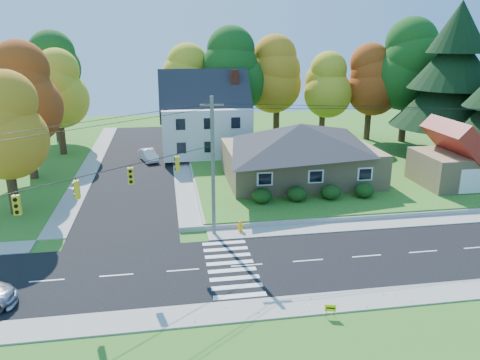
# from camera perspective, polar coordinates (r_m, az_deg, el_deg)

# --- Properties ---
(ground) EXTENTS (120.00, 120.00, 0.00)m
(ground) POSITION_cam_1_polar(r_m,az_deg,el_deg) (29.93, 0.83, -10.38)
(ground) COLOR #3D7923
(road_main) EXTENTS (90.00, 8.00, 0.02)m
(road_main) POSITION_cam_1_polar(r_m,az_deg,el_deg) (29.92, 0.83, -10.37)
(road_main) COLOR black
(road_main) RESTS_ON ground
(road_cross) EXTENTS (8.00, 44.00, 0.02)m
(road_cross) POSITION_cam_1_polar(r_m,az_deg,el_deg) (54.01, -12.47, 1.97)
(road_cross) COLOR black
(road_cross) RESTS_ON ground
(sidewalk_north) EXTENTS (90.00, 2.00, 0.08)m
(sidewalk_north) POSITION_cam_1_polar(r_m,az_deg,el_deg) (34.36, -0.64, -6.50)
(sidewalk_north) COLOR #9C9A90
(sidewalk_north) RESTS_ON ground
(sidewalk_south) EXTENTS (90.00, 2.00, 0.08)m
(sidewalk_south) POSITION_cam_1_polar(r_m,az_deg,el_deg) (25.66, 2.85, -15.42)
(sidewalk_south) COLOR #9C9A90
(sidewalk_south) RESTS_ON ground
(lawn) EXTENTS (30.00, 30.00, 0.50)m
(lawn) POSITION_cam_1_polar(r_m,az_deg,el_deg) (52.12, 10.93, 1.78)
(lawn) COLOR #3D7923
(lawn) RESTS_ON ground
(ranch_house) EXTENTS (14.60, 10.60, 5.40)m
(ranch_house) POSITION_cam_1_polar(r_m,az_deg,el_deg) (45.23, 7.31, 3.55)
(ranch_house) COLOR tan
(ranch_house) RESTS_ON lawn
(colonial_house) EXTENTS (10.40, 8.40, 9.60)m
(colonial_house) POSITION_cam_1_polar(r_m,az_deg,el_deg) (55.09, -4.24, 7.50)
(colonial_house) COLOR silver
(colonial_house) RESTS_ON lawn
(garage) EXTENTS (7.30, 6.30, 4.60)m
(garage) POSITION_cam_1_polar(r_m,az_deg,el_deg) (47.79, 25.04, 2.26)
(garage) COLOR tan
(garage) RESTS_ON lawn
(hedge_row) EXTENTS (10.70, 1.70, 1.27)m
(hedge_row) POSITION_cam_1_polar(r_m,az_deg,el_deg) (39.99, 9.00, -1.54)
(hedge_row) COLOR #163A10
(hedge_row) RESTS_ON lawn
(traffic_infrastructure) EXTENTS (38.10, 10.66, 10.00)m
(traffic_infrastructure) POSITION_cam_1_polar(r_m,az_deg,el_deg) (29.16, 0.11, -0.18)
(traffic_infrastructure) COLOR #666059
(traffic_infrastructure) RESTS_ON ground
(tree_lot_0) EXTENTS (6.72, 6.72, 12.51)m
(tree_lot_0) POSITION_cam_1_polar(r_m,az_deg,el_deg) (60.41, -6.82, 11.86)
(tree_lot_0) COLOR #3F2A19
(tree_lot_0) RESTS_ON lawn
(tree_lot_1) EXTENTS (7.84, 7.84, 14.60)m
(tree_lot_1) POSITION_cam_1_polar(r_m,az_deg,el_deg) (59.88, -0.92, 13.18)
(tree_lot_1) COLOR #3F2A19
(tree_lot_1) RESTS_ON lawn
(tree_lot_2) EXTENTS (7.28, 7.28, 13.56)m
(tree_lot_2) POSITION_cam_1_polar(r_m,az_deg,el_deg) (62.05, 4.57, 12.67)
(tree_lot_2) COLOR #3F2A19
(tree_lot_2) RESTS_ON lawn
(tree_lot_3) EXTENTS (6.16, 6.16, 11.47)m
(tree_lot_3) POSITION_cam_1_polar(r_m,az_deg,el_deg) (62.91, 10.19, 11.33)
(tree_lot_3) COLOR #3F2A19
(tree_lot_3) RESTS_ON lawn
(tree_lot_4) EXTENTS (6.72, 6.72, 12.51)m
(tree_lot_4) POSITION_cam_1_polar(r_m,az_deg,el_deg) (64.17, 15.69, 11.66)
(tree_lot_4) COLOR #3F2A19
(tree_lot_4) RESTS_ON lawn
(tree_lot_5) EXTENTS (8.40, 8.40, 15.64)m
(tree_lot_5) POSITION_cam_1_polar(r_m,az_deg,el_deg) (64.04, 19.93, 13.04)
(tree_lot_5) COLOR #3F2A19
(tree_lot_5) RESTS_ON lawn
(conifer_east_a) EXTENTS (12.80, 12.80, 16.96)m
(conifer_east_a) POSITION_cam_1_polar(r_m,az_deg,el_deg) (57.76, 24.55, 11.29)
(conifer_east_a) COLOR #3F2A19
(conifer_east_a) RESTS_ON lawn
(tree_west_0) EXTENTS (6.16, 6.16, 11.47)m
(tree_west_0) POSITION_cam_1_polar(r_m,az_deg,el_deg) (40.60, -26.92, 5.86)
(tree_west_0) COLOR #3F2A19
(tree_west_0) RESTS_ON ground
(tree_west_1) EXTENTS (7.28, 7.28, 13.56)m
(tree_west_1) POSITION_cam_1_polar(r_m,az_deg,el_deg) (50.20, -24.94, 9.49)
(tree_west_1) COLOR #3F2A19
(tree_west_1) RESTS_ON ground
(tree_west_2) EXTENTS (6.72, 6.72, 12.51)m
(tree_west_2) POSITION_cam_1_polar(r_m,az_deg,el_deg) (59.69, -21.47, 10.26)
(tree_west_2) COLOR #3F2A19
(tree_west_2) RESTS_ON ground
(tree_west_3) EXTENTS (7.84, 7.84, 14.60)m
(tree_west_3) POSITION_cam_1_polar(r_m,az_deg,el_deg) (67.79, -21.93, 12.03)
(tree_west_3) COLOR #3F2A19
(tree_west_3) RESTS_ON ground
(white_car) EXTENTS (2.55, 4.30, 1.34)m
(white_car) POSITION_cam_1_polar(r_m,az_deg,el_deg) (54.69, -11.08, 2.98)
(white_car) COLOR silver
(white_car) RESTS_ON road_cross
(fire_hydrant) EXTENTS (0.51, 0.39, 0.89)m
(fire_hydrant) POSITION_cam_1_polar(r_m,az_deg,el_deg) (34.50, 0.04, -5.70)
(fire_hydrant) COLOR #FCA808
(fire_hydrant) RESTS_ON ground
(yard_sign) EXTENTS (0.57, 0.19, 0.73)m
(yard_sign) POSITION_cam_1_polar(r_m,az_deg,el_deg) (25.22, 10.97, -15.10)
(yard_sign) COLOR black
(yard_sign) RESTS_ON ground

